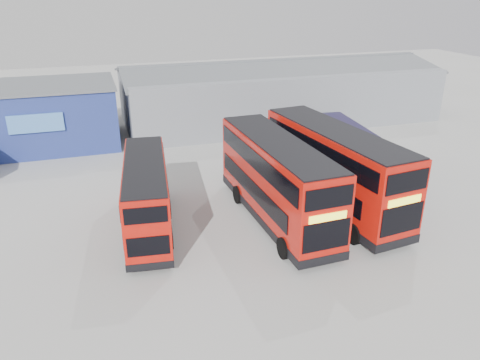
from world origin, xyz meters
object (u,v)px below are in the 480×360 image
(office_block, at_px, (40,115))
(double_decker_left, at_px, (147,197))
(maintenance_shed, at_px, (278,92))
(double_decker_centre, at_px, (277,182))
(single_decker_blue, at_px, (353,153))
(double_decker_right, at_px, (334,170))

(office_block, distance_m, double_decker_left, 18.66)
(office_block, relative_size, maintenance_shed, 0.40)
(double_decker_centre, relative_size, single_decker_blue, 1.00)
(double_decker_centre, xyz_separation_m, double_decker_right, (3.77, 0.38, 0.09))
(single_decker_blue, bearing_deg, office_block, -26.30)
(double_decker_centre, distance_m, double_decker_right, 3.79)
(office_block, distance_m, maintenance_shed, 22.09)
(office_block, relative_size, double_decker_left, 1.30)
(maintenance_shed, relative_size, double_decker_right, 2.55)
(double_decker_right, relative_size, single_decker_blue, 1.05)
(office_block, height_order, double_decker_centre, office_block)
(double_decker_centre, bearing_deg, double_decker_right, 3.71)
(office_block, distance_m, double_decker_centre, 23.05)
(maintenance_shed, height_order, double_decker_right, maintenance_shed)
(maintenance_shed, distance_m, double_decker_left, 25.01)
(maintenance_shed, bearing_deg, double_decker_centre, -112.30)
(office_block, bearing_deg, double_decker_right, -46.62)
(double_decker_left, height_order, double_decker_right, double_decker_right)
(double_decker_left, height_order, single_decker_blue, double_decker_left)
(office_block, distance_m, double_decker_right, 25.17)
(office_block, xyz_separation_m, double_decker_centre, (13.52, -18.67, -0.19))
(office_block, xyz_separation_m, single_decker_blue, (21.45, -13.57, -1.07))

